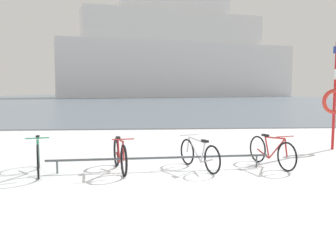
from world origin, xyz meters
TOP-DOWN VIEW (x-y plane):
  - ground at (0.00, 53.90)m, footprint 80.00×132.00m
  - bike_rack at (-0.53, 1.57)m, footprint 4.96×0.39m
  - bicycle_0 at (-3.16, 1.45)m, footprint 0.60×1.75m
  - bicycle_1 at (-1.43, 1.53)m, footprint 0.53×1.69m
  - bicycle_2 at (0.33, 1.61)m, footprint 0.73×1.59m
  - bicycle_3 at (2.06, 1.76)m, footprint 0.63×1.69m
  - rescue_post at (4.77, 4.02)m, footprint 0.75×0.11m
  - ferry_ship at (7.95, 81.66)m, footprint 58.35×23.05m

SIDE VIEW (x-z plane):
  - ground at x=0.00m, z-range -0.08..0.00m
  - bike_rack at x=-0.53m, z-range 0.12..0.42m
  - bicycle_2 at x=0.33m, z-range -0.03..0.71m
  - bicycle_3 at x=2.06m, z-range -0.03..0.74m
  - bicycle_1 at x=-1.43m, z-range -0.04..0.74m
  - bicycle_0 at x=-3.16m, z-range -0.04..0.80m
  - rescue_post at x=4.77m, z-range -0.08..3.12m
  - ferry_ship at x=7.95m, z-range -4.80..24.29m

